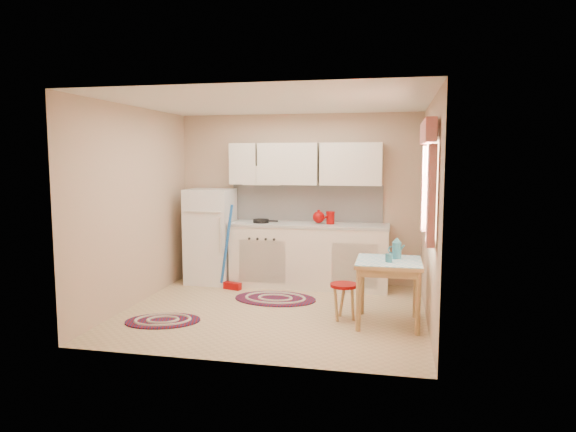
% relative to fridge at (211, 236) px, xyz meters
% --- Properties ---
extents(room_shell, '(3.64, 3.60, 2.52)m').
position_rel_fridge_xyz_m(room_shell, '(1.42, -1.01, 0.90)').
color(room_shell, '#CCB182').
rests_on(room_shell, ground).
extents(fridge, '(0.65, 0.60, 1.40)m').
position_rel_fridge_xyz_m(fridge, '(0.00, 0.00, 0.00)').
color(fridge, white).
rests_on(fridge, ground).
extents(broom, '(0.30, 0.20, 1.20)m').
position_rel_fridge_xyz_m(broom, '(0.45, -0.35, -0.10)').
color(broom, blue).
rests_on(broom, ground).
extents(base_cabinets, '(2.25, 0.60, 0.88)m').
position_rel_fridge_xyz_m(base_cabinets, '(1.48, 0.05, -0.26)').
color(base_cabinets, white).
rests_on(base_cabinets, ground).
extents(countertop, '(2.27, 0.62, 0.04)m').
position_rel_fridge_xyz_m(countertop, '(1.48, 0.05, 0.20)').
color(countertop, '#B9B7AF').
rests_on(countertop, base_cabinets).
extents(frying_pan, '(0.25, 0.25, 0.05)m').
position_rel_fridge_xyz_m(frying_pan, '(0.78, 0.00, 0.24)').
color(frying_pan, black).
rests_on(frying_pan, countertop).
extents(red_kettle, '(0.24, 0.22, 0.19)m').
position_rel_fridge_xyz_m(red_kettle, '(1.62, 0.05, 0.31)').
color(red_kettle, '#970605').
rests_on(red_kettle, countertop).
extents(red_canister, '(0.15, 0.15, 0.16)m').
position_rel_fridge_xyz_m(red_canister, '(1.79, 0.05, 0.30)').
color(red_canister, '#970605').
rests_on(red_canister, countertop).
extents(table, '(0.72, 0.72, 0.72)m').
position_rel_fridge_xyz_m(table, '(2.63, -1.45, -0.34)').
color(table, tan).
rests_on(table, ground).
extents(stool, '(0.38, 0.38, 0.42)m').
position_rel_fridge_xyz_m(stool, '(2.13, -1.39, -0.49)').
color(stool, '#970605').
rests_on(stool, ground).
extents(coffee_pot, '(0.14, 0.12, 0.25)m').
position_rel_fridge_xyz_m(coffee_pot, '(2.71, -1.33, 0.15)').
color(coffee_pot, '#2A6F82').
rests_on(coffee_pot, table).
extents(mug, '(0.09, 0.09, 0.10)m').
position_rel_fridge_xyz_m(mug, '(2.63, -1.55, 0.07)').
color(mug, '#2A6F82').
rests_on(mug, table).
extents(rug_center, '(1.10, 0.75, 0.02)m').
position_rel_fridge_xyz_m(rug_center, '(1.16, -0.73, -0.69)').
color(rug_center, maroon).
rests_on(rug_center, ground).
extents(rug_left, '(0.98, 0.79, 0.02)m').
position_rel_fridge_xyz_m(rug_left, '(0.11, -1.89, -0.69)').
color(rug_left, maroon).
rests_on(rug_left, ground).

